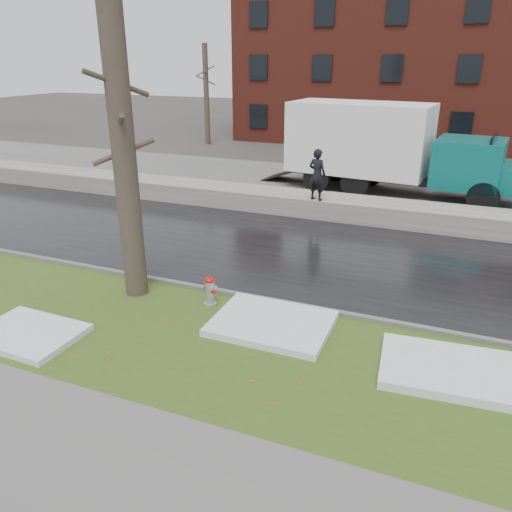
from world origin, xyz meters
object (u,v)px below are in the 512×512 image
at_px(box_truck, 386,147).
at_px(worker, 317,175).
at_px(tree, 124,155).
at_px(fire_hydrant, 210,289).

height_order(box_truck, worker, box_truck).
distance_m(box_truck, worker, 5.17).
bearing_deg(tree, worker, 72.27).
xyz_separation_m(tree, box_truck, (4.22, 12.72, -1.53)).
bearing_deg(tree, box_truck, 71.66).
bearing_deg(fire_hydrant, tree, -152.62).
relative_size(tree, box_truck, 0.60).
xyz_separation_m(fire_hydrant, tree, (-2.07, -0.09, 3.11)).
bearing_deg(box_truck, fire_hydrant, -93.20).
distance_m(tree, worker, 8.46).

